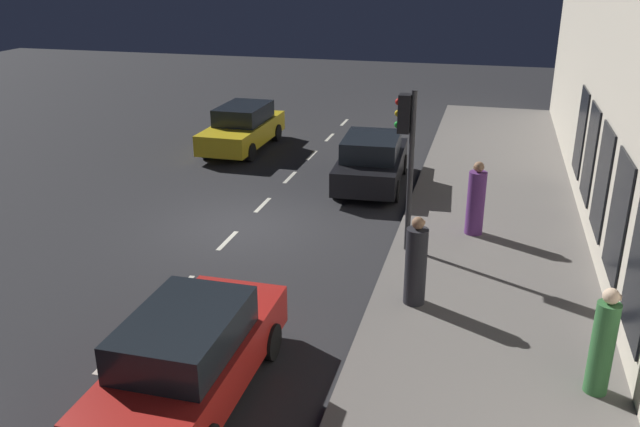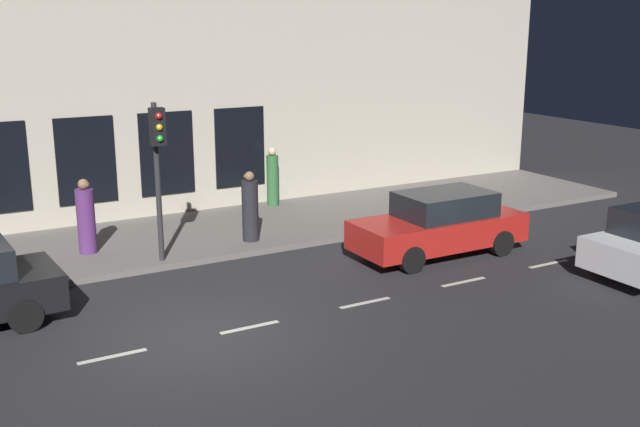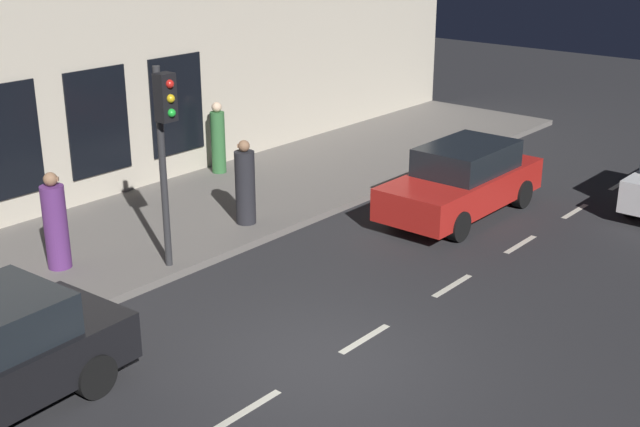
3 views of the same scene
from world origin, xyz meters
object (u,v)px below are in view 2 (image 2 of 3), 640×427
Objects in this scene: parked_car_1 at (440,224)px; pedestrian_0 at (250,209)px; pedestrian_2 at (86,219)px; traffic_light at (158,152)px; pedestrian_1 at (273,178)px.

parked_car_1 is 4.79m from pedestrian_0.
parked_car_1 is at bearing 107.64° from pedestrian_2.
parked_car_1 is 2.39× the size of pedestrian_2.
traffic_light reaches higher than pedestrian_1.
parked_car_1 is at bearing -110.79° from traffic_light.
pedestrian_1 is 6.40m from pedestrian_2.
pedestrian_2 is (0.97, 3.89, 0.01)m from pedestrian_0.
pedestrian_0 is at bearing 51.76° from parked_car_1.
traffic_light is 2.06× the size of pedestrian_0.
traffic_light is 2.74m from pedestrian_2.
pedestrian_2 is (3.96, 7.64, 0.20)m from parked_car_1.
traffic_light is 3.14m from pedestrian_0.
pedestrian_0 reaches higher than parked_car_1.
pedestrian_1 is (6.09, 1.60, 0.20)m from parked_car_1.
pedestrian_1 is 0.98× the size of pedestrian_2.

